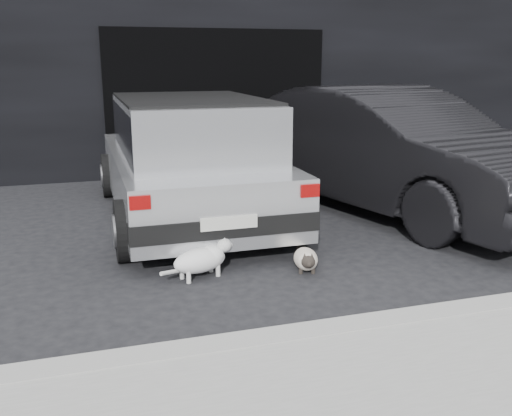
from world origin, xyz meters
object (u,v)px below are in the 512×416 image
object	(u,v)px
silver_hatchback	(189,154)
cat_white	(203,259)
second_car	(388,149)
cat_siamese	(306,259)

from	to	relation	value
silver_hatchback	cat_white	size ratio (longest dim) A/B	5.62
second_car	cat_white	xyz separation A→B (m)	(-3.03, -1.80, -0.67)
second_car	cat_siamese	xyz separation A→B (m)	(-2.00, -1.93, -0.74)
cat_siamese	cat_white	size ratio (longest dim) A/B	0.91
silver_hatchback	cat_siamese	bearing A→B (deg)	-71.64
second_car	cat_white	bearing A→B (deg)	-165.62
cat_white	cat_siamese	bearing A→B (deg)	65.49
cat_siamese	second_car	bearing A→B (deg)	-119.56
cat_white	silver_hatchback	bearing A→B (deg)	155.12
cat_siamese	cat_white	bearing A→B (deg)	9.18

